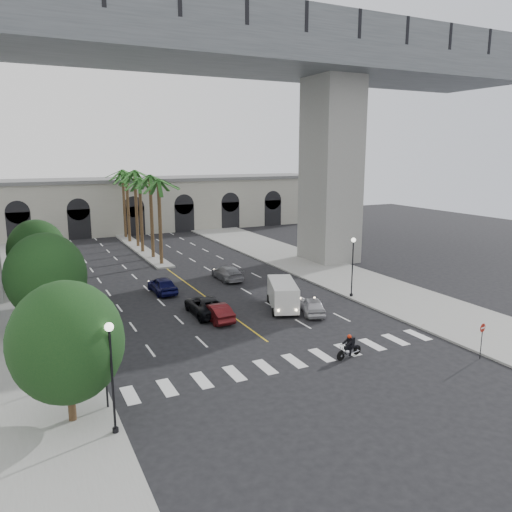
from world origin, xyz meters
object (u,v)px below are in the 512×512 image
at_px(lamp_post_left_far, 63,270).
at_px(traffic_signal_near, 105,362).
at_px(motorcycle_rider, 350,347).
at_px(car_a, 312,306).
at_px(lamp_post_right, 353,262).
at_px(car_c, 206,305).
at_px(car_e, 162,285).
at_px(cargo_van, 283,294).
at_px(car_d, 227,273).
at_px(do_not_enter_sign, 482,333).
at_px(car_b, 216,312).
at_px(lamp_post_left_near, 112,369).
at_px(traffic_signal_far, 92,336).
at_px(pedestrian_b, 41,360).

xyz_separation_m(lamp_post_left_far, traffic_signal_near, (0.10, -18.50, -0.71)).
bearing_deg(motorcycle_rider, car_a, 60.85).
relative_size(lamp_post_right, car_c, 1.03).
bearing_deg(car_e, cargo_van, 127.90).
xyz_separation_m(car_d, cargo_van, (0.32, -10.76, 0.54)).
height_order(car_a, car_d, car_d).
bearing_deg(do_not_enter_sign, car_b, 119.43).
bearing_deg(car_b, car_c, -87.03).
relative_size(motorcycle_rider, car_a, 0.53).
bearing_deg(do_not_enter_sign, car_a, 99.56).
bearing_deg(car_c, car_e, -78.09).
distance_m(lamp_post_left_near, car_a, 20.52).
bearing_deg(lamp_post_left_near, traffic_signal_far, 89.12).
height_order(car_d, do_not_enter_sign, do_not_enter_sign).
bearing_deg(pedestrian_b, lamp_post_left_far, 116.01).
distance_m(lamp_post_right, car_b, 13.15).
xyz_separation_m(lamp_post_left_near, lamp_post_right, (22.80, 13.00, 0.00)).
bearing_deg(car_b, pedestrian_b, 19.64).
xyz_separation_m(motorcycle_rider, car_a, (2.51, 8.25, -0.01)).
bearing_deg(car_d, traffic_signal_near, 55.16).
relative_size(car_a, car_b, 0.96).
bearing_deg(lamp_post_right, car_d, 124.50).
distance_m(car_a, car_d, 13.02).
bearing_deg(lamp_post_left_near, cargo_van, 39.10).
xyz_separation_m(car_b, cargo_van, (5.93, 0.23, 0.57)).
relative_size(lamp_post_left_far, motorcycle_rider, 2.57).
relative_size(lamp_post_right, traffic_signal_near, 1.47).
xyz_separation_m(car_c, car_d, (5.76, 9.28, -0.01)).
bearing_deg(traffic_signal_near, car_b, 45.94).
xyz_separation_m(cargo_van, pedestrian_b, (-18.41, -5.23, -0.11)).
xyz_separation_m(motorcycle_rider, car_c, (-5.05, 11.86, 0.03)).
bearing_deg(pedestrian_b, motorcycle_rider, 20.44).
height_order(lamp_post_left_far, car_e, lamp_post_left_far).
bearing_deg(car_a, car_c, -3.80).
bearing_deg(cargo_van, lamp_post_left_far, 174.25).
relative_size(pedestrian_b, do_not_enter_sign, 0.86).
height_order(car_c, pedestrian_b, pedestrian_b).
xyz_separation_m(traffic_signal_near, car_a, (17.21, 8.23, -1.84)).
height_order(car_a, car_b, car_b).
relative_size(traffic_signal_near, cargo_van, 0.65).
height_order(car_b, car_c, car_c).
xyz_separation_m(traffic_signal_far, motorcycle_rider, (14.70, -4.02, -1.82)).
bearing_deg(traffic_signal_near, car_c, 50.83).
distance_m(lamp_post_right, pedestrian_b, 26.03).
distance_m(motorcycle_rider, car_b, 11.27).
relative_size(lamp_post_left_near, pedestrian_b, 2.72).
xyz_separation_m(cargo_van, do_not_enter_sign, (6.07, -14.14, 0.41)).
bearing_deg(do_not_enter_sign, lamp_post_left_far, 123.14).
xyz_separation_m(lamp_post_right, traffic_signal_far, (-22.70, -6.50, -0.71)).
xyz_separation_m(traffic_signal_near, car_e, (8.23, 19.25, -1.76)).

